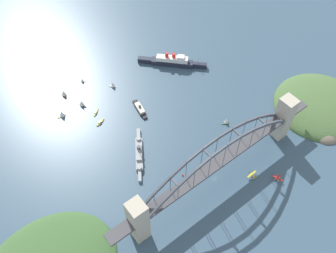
{
  "coord_description": "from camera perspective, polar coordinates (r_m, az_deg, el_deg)",
  "views": [
    {
      "loc": [
        -155.18,
        -120.24,
        331.8
      ],
      "look_at": [
        0.0,
        79.16,
        8.0
      ],
      "focal_mm": 39.13,
      "sensor_mm": 36.0,
      "label": 1
    }
  ],
  "objects": [
    {
      "name": "ground_plane",
      "position": [
        385.52,
        7.32,
        -8.08
      ],
      "size": [
        1400.0,
        1400.0,
        0.0
      ],
      "primitive_type": "plane",
      "color": "#385166"
    },
    {
      "name": "naval_cruiser",
      "position": [
        396.99,
        -4.53,
        -4.18
      ],
      "size": [
        40.62,
        58.51,
        16.45
      ],
      "color": "gray",
      "rests_on": "ground"
    },
    {
      "name": "channel_marker_buoy",
      "position": [
        383.63,
        2.3,
        -7.57
      ],
      "size": [
        2.2,
        2.2,
        2.75
      ],
      "color": "red",
      "rests_on": "ground"
    },
    {
      "name": "harbor_arch_bridge",
      "position": [
        359.37,
        7.81,
        -5.63
      ],
      "size": [
        252.3,
        16.04,
        67.47
      ],
      "color": "#BCB29E",
      "rests_on": "ground"
    },
    {
      "name": "small_boat_3",
      "position": [
        450.17,
        -13.32,
        3.56
      ],
      "size": [
        6.97,
        9.67,
        9.16
      ],
      "color": "black",
      "rests_on": "ground"
    },
    {
      "name": "small_boat_5",
      "position": [
        464.77,
        -8.6,
        6.51
      ],
      "size": [
        7.39,
        8.08,
        9.13
      ],
      "color": "silver",
      "rests_on": "ground"
    },
    {
      "name": "small_boat_0",
      "position": [
        441.43,
        -11.17,
        2.14
      ],
      "size": [
        10.15,
        8.31,
        2.1
      ],
      "color": "gold",
      "rests_on": "ground"
    },
    {
      "name": "small_boat_1",
      "position": [
        479.08,
        -13.22,
        7.05
      ],
      "size": [
        5.64,
        4.79,
        6.49
      ],
      "color": "silver",
      "rests_on": "ground"
    },
    {
      "name": "seaplane_second_in_formation",
      "position": [
        392.01,
        12.96,
        -7.4
      ],
      "size": [
        11.9,
        8.15,
        4.82
      ],
      "color": "#B7B7B2",
      "rests_on": "ground"
    },
    {
      "name": "headland_east_shore",
      "position": [
        475.31,
        22.59,
        2.7
      ],
      "size": [
        111.08,
        109.25,
        27.55
      ],
      "color": "#476638",
      "rests_on": "ground"
    },
    {
      "name": "harbor_ferry_steamer",
      "position": [
        436.11,
        -4.41,
        2.78
      ],
      "size": [
        11.38,
        32.31,
        7.94
      ],
      "color": "black",
      "rests_on": "ground"
    },
    {
      "name": "seaplane_taxiing_near_bridge",
      "position": [
        396.63,
        16.7,
        -7.72
      ],
      "size": [
        7.41,
        11.36,
        5.08
      ],
      "color": "#B7B7B2",
      "rests_on": "ground"
    },
    {
      "name": "small_boat_6",
      "position": [
        444.61,
        -16.23,
        1.94
      ],
      "size": [
        10.4,
        6.44,
        10.06
      ],
      "color": "gold",
      "rests_on": "ground"
    },
    {
      "name": "small_boat_4",
      "position": [
        466.93,
        -15.96,
        5.06
      ],
      "size": [
        5.65,
        10.1,
        9.82
      ],
      "color": "brown",
      "rests_on": "ground"
    },
    {
      "name": "ocean_liner",
      "position": [
        487.97,
        0.61,
        10.12
      ],
      "size": [
        67.82,
        70.12,
        18.95
      ],
      "color": "#1E2333",
      "rests_on": "ground"
    },
    {
      "name": "small_boat_2",
      "position": [
        430.84,
        -10.54,
        0.66
      ],
      "size": [
        12.42,
        6.3,
        2.53
      ],
      "color": "gold",
      "rests_on": "ground"
    },
    {
      "name": "small_boat_7",
      "position": [
        426.09,
        9.11,
        0.86
      ],
      "size": [
        8.9,
        6.03,
        8.69
      ],
      "color": "#2D6B3D",
      "rests_on": "ground"
    }
  ]
}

